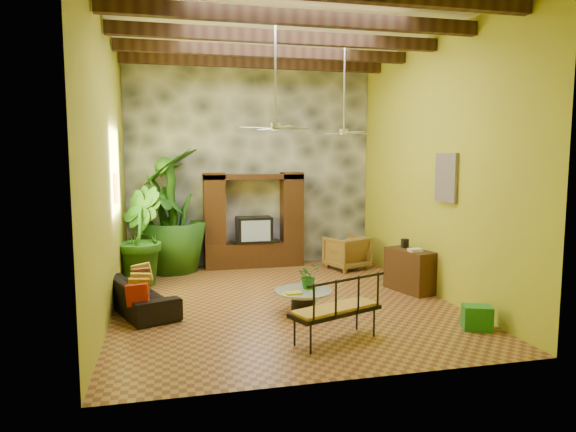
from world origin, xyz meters
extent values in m
plane|color=brown|center=(0.00, 0.00, 0.00)|extent=(7.00, 7.00, 0.00)
cube|color=silver|center=(0.00, 0.00, 5.00)|extent=(6.00, 7.00, 0.02)
cube|color=gold|center=(0.00, 3.50, 2.50)|extent=(6.00, 0.02, 5.00)
cube|color=gold|center=(-3.00, 0.00, 2.50)|extent=(0.02, 7.00, 5.00)
cube|color=gold|center=(3.00, 0.00, 2.50)|extent=(0.02, 7.00, 5.00)
cube|color=#3D4146|center=(0.00, 3.44, 2.50)|extent=(5.98, 0.10, 4.98)
cube|color=#321E0F|center=(0.00, -1.30, 4.78)|extent=(5.95, 0.16, 0.22)
cube|color=#321E0F|center=(0.00, 0.00, 4.78)|extent=(5.95, 0.16, 0.22)
cube|color=#321E0F|center=(0.00, 1.30, 4.78)|extent=(5.95, 0.16, 0.22)
cube|color=#321E0F|center=(0.00, 2.60, 4.78)|extent=(5.95, 0.16, 0.22)
cube|color=#331B0E|center=(0.00, 3.14, 0.30)|extent=(2.40, 0.50, 0.60)
cube|color=#331B0E|center=(-0.95, 3.14, 1.30)|extent=(0.50, 0.48, 2.00)
cube|color=#331B0E|center=(0.95, 3.14, 1.30)|extent=(0.50, 0.48, 2.00)
cube|color=#331B0E|center=(0.00, 3.14, 2.20)|extent=(2.40, 0.48, 0.12)
cube|color=black|center=(0.00, 3.12, 0.92)|extent=(0.85, 0.52, 0.62)
cube|color=#8C99A8|center=(0.00, 2.85, 0.92)|extent=(0.70, 0.02, 0.50)
cylinder|color=silver|center=(-0.20, -0.40, 4.10)|extent=(0.04, 0.04, 1.80)
cylinder|color=silver|center=(-0.20, -0.40, 3.20)|extent=(0.18, 0.18, 0.12)
cube|color=silver|center=(0.15, -0.31, 3.18)|extent=(0.58, 0.26, 0.01)
cube|color=silver|center=(-0.29, -0.05, 3.18)|extent=(0.26, 0.58, 0.01)
cube|color=silver|center=(-0.55, -0.49, 3.18)|extent=(0.58, 0.26, 0.01)
cube|color=silver|center=(-0.11, -0.75, 3.18)|extent=(0.26, 0.58, 0.01)
cylinder|color=silver|center=(1.60, 1.20, 4.10)|extent=(0.04, 0.04, 1.80)
cylinder|color=silver|center=(1.60, 1.20, 3.20)|extent=(0.18, 0.18, 0.12)
cube|color=silver|center=(1.95, 1.29, 3.18)|extent=(0.58, 0.26, 0.01)
cube|color=silver|center=(1.51, 1.55, 3.18)|extent=(0.26, 0.58, 0.01)
cube|color=silver|center=(1.25, 1.11, 3.18)|extent=(0.58, 0.26, 0.01)
cube|color=silver|center=(1.69, 0.85, 3.18)|extent=(0.26, 0.58, 0.01)
cube|color=gold|center=(-2.96, 1.00, 2.10)|extent=(0.06, 0.32, 0.55)
cube|color=#2B669E|center=(2.96, -0.60, 2.30)|extent=(0.06, 0.70, 0.90)
imported|color=black|center=(-2.54, -0.02, 0.29)|extent=(1.42, 2.11, 0.57)
imported|color=olive|center=(2.12, 2.37, 0.40)|extent=(1.09, 1.11, 0.79)
imported|color=#26661B|center=(-2.16, 2.83, 1.14)|extent=(1.33, 1.45, 2.28)
imported|color=#235F19|center=(-2.65, 1.97, 1.03)|extent=(1.13, 1.30, 2.07)
imported|color=#265D18|center=(-1.96, 3.03, 1.44)|extent=(1.92, 1.92, 2.88)
cylinder|color=black|center=(0.20, -0.78, 0.18)|extent=(0.42, 0.42, 0.36)
cylinder|color=silver|center=(0.20, -0.78, 0.38)|extent=(1.00, 1.00, 0.04)
imported|color=#1F6019|center=(0.33, -0.66, 0.62)|extent=(0.50, 0.47, 0.44)
cube|color=gold|center=(-0.03, -0.97, 0.41)|extent=(0.28, 0.21, 0.03)
cube|color=black|center=(0.30, -2.21, 0.45)|extent=(1.48, 0.96, 0.06)
cube|color=#BB8A2F|center=(0.30, -2.21, 0.49)|extent=(1.40, 0.89, 0.06)
cube|color=black|center=(0.30, -2.47, 0.72)|extent=(1.32, 0.56, 0.54)
cube|color=#3A1A12|center=(2.65, 0.12, 0.42)|extent=(0.74, 1.14, 0.84)
cube|color=#207A2E|center=(2.62, -2.23, 0.19)|extent=(0.52, 0.45, 0.38)
camera|label=1|loc=(-2.04, -9.11, 2.69)|focal=32.00mm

